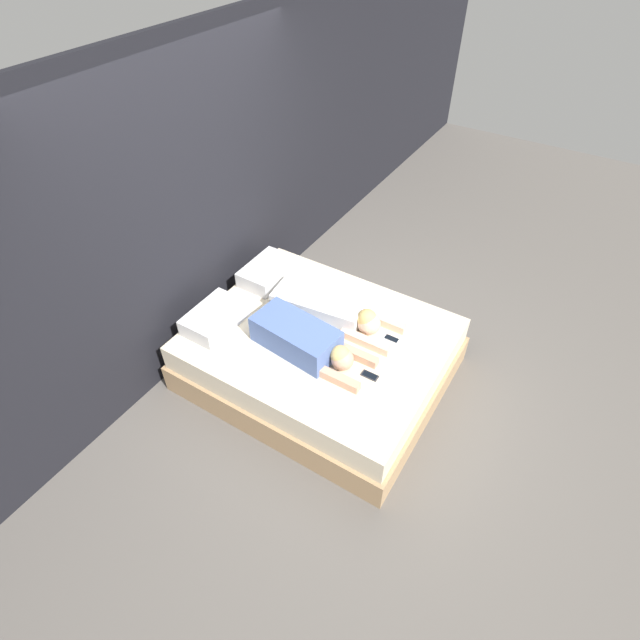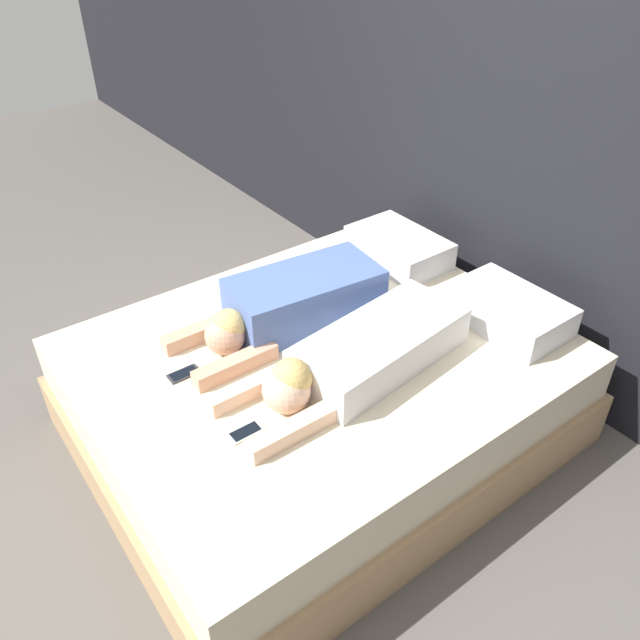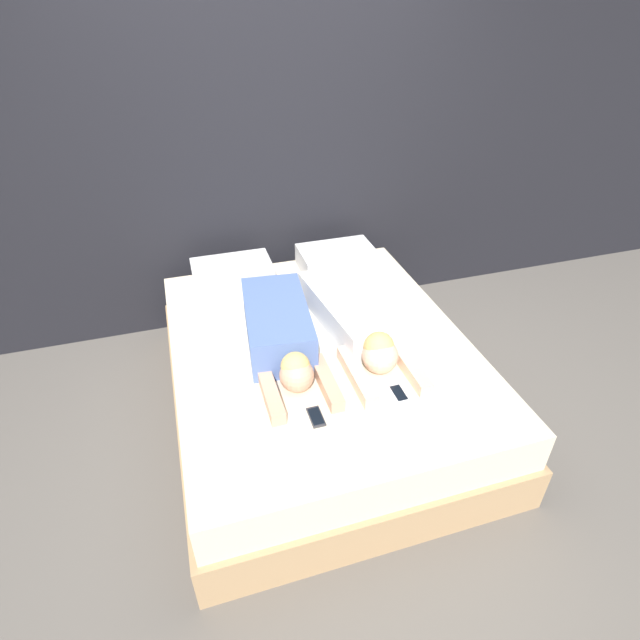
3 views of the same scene
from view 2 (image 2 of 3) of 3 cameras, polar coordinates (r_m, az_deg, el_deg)
name	(u,v)px [view 2 (image 2 of 3)]	position (r m, az deg, el deg)	size (l,w,h in m)	color
ground_plane	(320,429)	(3.07, 0.00, -9.93)	(12.00, 12.00, 0.00)	#5B5651
wall_back	(526,115)	(3.14, 18.34, 17.39)	(12.00, 0.06, 2.60)	black
bed	(320,391)	(2.90, 0.00, -6.51)	(1.70, 2.05, 0.50)	tan
pillow_head_left	(399,248)	(3.37, 7.20, 6.58)	(0.52, 0.34, 0.15)	silver
pillow_head_right	(508,310)	(2.97, 16.85, 0.84)	(0.52, 0.34, 0.15)	silver
person_left	(291,304)	(2.82, -2.68, 1.49)	(0.41, 1.01, 0.23)	#4C66A5
person_right	(358,356)	(2.56, 3.52, -3.32)	(0.43, 1.14, 0.22)	silver
cell_phone_left	(184,374)	(2.65, -12.35, -4.83)	(0.06, 0.13, 0.01)	#2D2D33
cell_phone_right	(246,432)	(2.36, -6.83, -10.16)	(0.06, 0.13, 0.01)	silver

